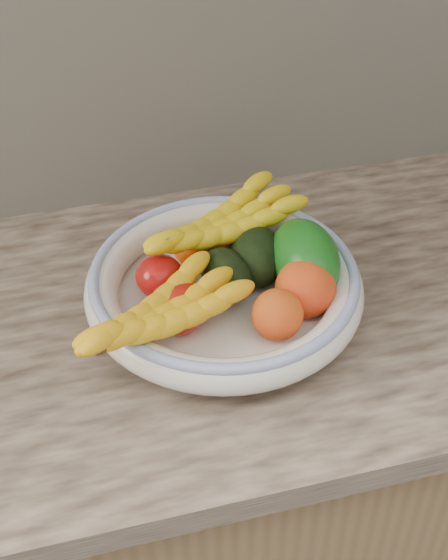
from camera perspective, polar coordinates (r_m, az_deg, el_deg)
kitchen_counter at (r=1.47m, az=-0.26°, el=-14.33°), size 2.44×0.66×1.40m
fruit_bowl at (r=1.09m, az=0.00°, el=-0.46°), size 0.39×0.39×0.08m
clementine_back_left at (r=1.15m, az=-2.35°, el=2.28°), size 0.06×0.06×0.05m
clementine_back_right at (r=1.16m, az=0.06°, el=2.92°), size 0.06×0.06×0.05m
tomato_left at (r=1.09m, az=-4.73°, el=0.27°), size 0.09×0.09×0.06m
tomato_near_left at (r=1.04m, az=-3.44°, el=-2.03°), size 0.10×0.10×0.07m
avocado_center at (r=1.08m, az=0.15°, el=0.40°), size 0.08×0.11×0.07m
avocado_right at (r=1.12m, az=2.36°, el=1.81°), size 0.10×0.13×0.08m
green_mango at (r=1.10m, az=5.93°, el=1.55°), size 0.12×0.14×0.12m
peach_front at (r=1.02m, az=3.93°, el=-2.53°), size 0.08×0.08×0.07m
peach_right at (r=1.06m, az=5.98°, el=-0.60°), size 0.10×0.10×0.08m
banana_bunch_back at (r=1.13m, az=-0.21°, el=3.71°), size 0.29×0.20×0.08m
banana_bunch_front at (r=0.99m, az=-4.69°, el=-2.84°), size 0.29×0.22×0.07m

